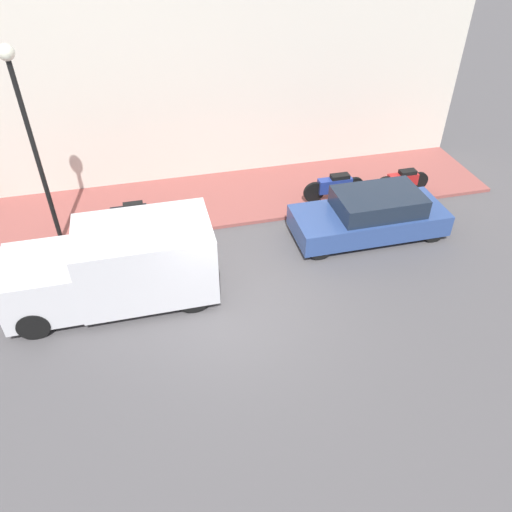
{
  "coord_description": "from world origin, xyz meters",
  "views": [
    {
      "loc": [
        -8.32,
        1.53,
        8.24
      ],
      "look_at": [
        1.21,
        -0.79,
        0.6
      ],
      "focal_mm": 35.0,
      "sensor_mm": 36.0,
      "label": 1
    }
  ],
  "objects": [
    {
      "name": "ground_plane",
      "position": [
        0.0,
        0.0,
        0.0
      ],
      "size": [
        60.0,
        60.0,
        0.0
      ],
      "primitive_type": "plane",
      "color": "#514F51"
    },
    {
      "name": "sidewalk",
      "position": [
        5.02,
        0.0,
        0.05
      ],
      "size": [
        3.15,
        18.22,
        0.1
      ],
      "color": "#934C47",
      "rests_on": "ground_plane"
    },
    {
      "name": "building_facade",
      "position": [
        6.74,
        0.0,
        3.9
      ],
      "size": [
        0.3,
        18.22,
        7.8
      ],
      "color": "silver",
      "rests_on": "ground_plane"
    },
    {
      "name": "parked_car",
      "position": [
        2.21,
        -4.33,
        0.62
      ],
      "size": [
        1.71,
        4.24,
        1.3
      ],
      "color": "#2D4784",
      "rests_on": "ground_plane"
    },
    {
      "name": "delivery_van",
      "position": [
        1.12,
        2.58,
        0.99
      ],
      "size": [
        1.92,
        4.73,
        1.95
      ],
      "color": "silver",
      "rests_on": "ground_plane"
    },
    {
      "name": "motorcycle_blue",
      "position": [
        4.08,
        -3.99,
        0.56
      ],
      "size": [
        0.3,
        1.96,
        0.82
      ],
      "color": "navy",
      "rests_on": "sidewalk"
    },
    {
      "name": "motorcycle_red",
      "position": [
        3.98,
        -6.21,
        0.51
      ],
      "size": [
        0.3,
        1.77,
        0.74
      ],
      "color": "#B21E1E",
      "rests_on": "sidewalk"
    },
    {
      "name": "motorcycle_black",
      "position": [
        3.9,
        2.18,
        0.55
      ],
      "size": [
        0.3,
        1.88,
        0.82
      ],
      "color": "black",
      "rests_on": "sidewalk"
    },
    {
      "name": "streetlamp",
      "position": [
        3.8,
        4.12,
        3.6
      ],
      "size": [
        0.37,
        0.37,
        5.19
      ],
      "color": "black",
      "rests_on": "sidewalk"
    }
  ]
}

